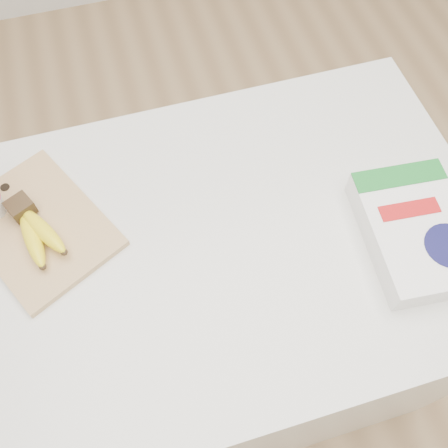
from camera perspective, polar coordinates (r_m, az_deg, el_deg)
name	(u,v)px	position (r m, az deg, el deg)	size (l,w,h in m)	color
room	(215,47)	(0.63, -1.01, 19.58)	(4.00, 4.00, 4.00)	tan
table	(220,309)	(1.42, -0.43, -9.72)	(1.14, 0.76, 0.86)	white
cutting_board	(38,227)	(1.10, -20.46, -0.29)	(0.23, 0.31, 0.02)	tan
bananas	(35,230)	(1.06, -20.83, -0.60)	(0.12, 0.18, 0.05)	#382816
cereal_box	(416,231)	(1.07, 21.05, -0.75)	(0.22, 0.30, 0.06)	white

